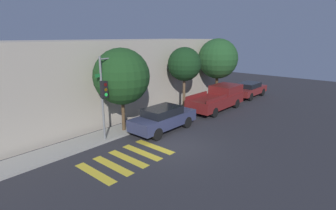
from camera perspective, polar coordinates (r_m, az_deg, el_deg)
The scene contains 11 objects.
ground_plane at distance 14.37m, azimuth 1.33°, elevation -9.07°, with size 60.00×60.00×0.00m, color #28282D.
sidewalk at distance 17.03m, azimuth -9.26°, elevation -5.13°, with size 26.00×1.70×0.14m, color gray.
building_row at distance 19.75m, azimuth -17.58°, elevation 5.22°, with size 26.00×6.00×5.53m, color #A89E8E.
crosswalk at distance 13.23m, azimuth -8.74°, elevation -11.46°, with size 4.19×2.60×0.00m.
traffic_light_pole at distance 14.82m, azimuth -12.40°, elevation 4.60°, with size 2.68×0.56×4.79m.
sedan_near_corner at distance 16.41m, azimuth -1.02°, elevation -2.89°, with size 4.59×1.78×1.55m.
pickup_truck at distance 21.62m, azimuth 10.89°, elevation 1.51°, with size 5.62×2.10×1.86m.
sedan_middle at distance 26.84m, azimuth 17.29°, elevation 3.30°, with size 4.55×1.77×1.43m.
tree_near_corner at distance 15.82m, azimuth -10.07°, elevation 6.12°, with size 3.36×3.36×5.18m.
tree_midblock at distance 20.16m, azimuth 3.60°, elevation 8.83°, with size 2.56×2.56×5.03m.
tree_far_end at distance 24.22m, azimuth 10.79°, elevation 9.86°, with size 3.56×3.56×5.63m.
Camera 1 is at (-10.14, -8.37, 5.81)m, focal length 28.00 mm.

